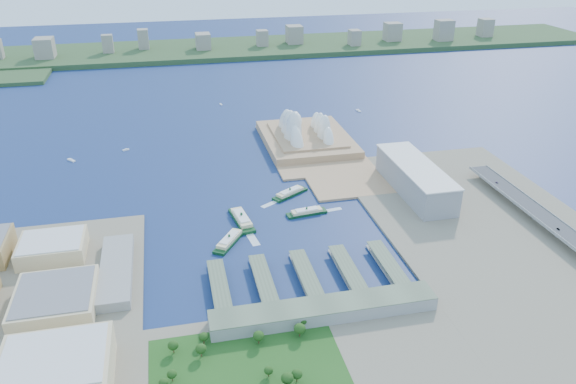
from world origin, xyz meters
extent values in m
plane|color=#10224B|center=(0.00, 0.00, 0.00)|extent=(3000.00, 3000.00, 0.00)
cube|color=#7A715E|center=(-250.00, -105.00, 1.50)|extent=(220.00, 390.00, 3.00)
cube|color=#7A715E|center=(0.00, -210.00, 1.50)|extent=(720.00, 180.00, 3.00)
cube|color=#7A715E|center=(240.00, -50.00, 1.50)|extent=(240.00, 500.00, 3.00)
cube|color=tan|center=(107.50, 260.00, 1.50)|extent=(135.00, 220.00, 3.00)
cube|color=#2D4926|center=(0.00, 980.00, 6.00)|extent=(2200.00, 260.00, 12.00)
cube|color=gray|center=(195.00, 80.00, 20.50)|extent=(45.00, 155.00, 35.00)
cube|color=gray|center=(15.00, -135.00, 9.00)|extent=(200.00, 28.00, 12.00)
imported|color=slate|center=(296.00, -64.35, 15.52)|extent=(1.42, 4.08, 1.35)
imported|color=slate|center=(296.00, 56.90, 15.53)|extent=(1.90, 4.66, 1.35)
camera|label=1|loc=(-101.52, -511.29, 315.95)|focal=35.00mm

